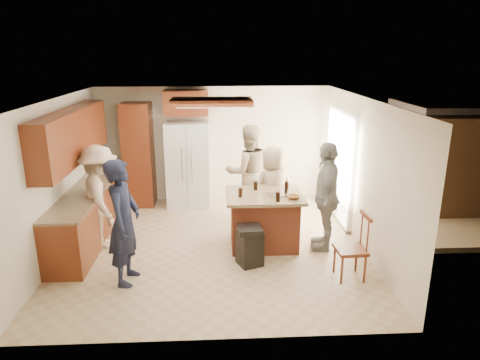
{
  "coord_description": "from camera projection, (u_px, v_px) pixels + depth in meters",
  "views": [
    {
      "loc": [
        0.09,
        -6.73,
        3.23
      ],
      "look_at": [
        0.45,
        0.09,
        1.15
      ],
      "focal_mm": 32.0,
      "sensor_mm": 36.0,
      "label": 1
    }
  ],
  "objects": [
    {
      "name": "island_items",
      "position": [
        278.0,
        193.0,
        7.03
      ],
      "size": [
        1.0,
        0.68,
        0.15
      ],
      "color": "silver",
      "rests_on": "kitchen_island"
    },
    {
      "name": "back_wall_units",
      "position": [
        150.0,
        142.0,
        9.0
      ],
      "size": [
        1.8,
        0.6,
        2.45
      ],
      "color": "maroon",
      "rests_on": "ground"
    },
    {
      "name": "spindle_chair",
      "position": [
        352.0,
        249.0,
        6.21
      ],
      "size": [
        0.44,
        0.44,
        0.99
      ],
      "color": "maroon",
      "rests_on": "ground"
    },
    {
      "name": "person_counter",
      "position": [
        100.0,
        197.0,
        7.13
      ],
      "size": [
        0.96,
        1.26,
        1.76
      ],
      "primitive_type": "imported",
      "rotation": [
        0.0,
        0.0,
        2.0
      ],
      "color": "tan",
      "rests_on": "ground"
    },
    {
      "name": "left_cabinetry",
      "position": [
        83.0,
        188.0,
        7.36
      ],
      "size": [
        0.64,
        3.0,
        2.3
      ],
      "color": "maroon",
      "rests_on": "ground"
    },
    {
      "name": "person_side_right",
      "position": [
        326.0,
        196.0,
        7.05
      ],
      "size": [
        0.79,
        1.17,
        1.84
      ],
      "primitive_type": "imported",
      "rotation": [
        0.0,
        0.0,
        -1.81
      ],
      "color": "gray",
      "rests_on": "ground"
    },
    {
      "name": "person_behind_right",
      "position": [
        274.0,
        189.0,
        7.8
      ],
      "size": [
        0.91,
        0.75,
        1.61
      ],
      "primitive_type": "imported",
      "rotation": [
        0.0,
        0.0,
        3.49
      ],
      "color": "tan",
      "rests_on": "ground"
    },
    {
      "name": "kitchen_island",
      "position": [
        264.0,
        219.0,
        7.27
      ],
      "size": [
        1.28,
        1.03,
        0.93
      ],
      "color": "#A8472B",
      "rests_on": "ground"
    },
    {
      "name": "person_front_left",
      "position": [
        124.0,
        222.0,
        6.0
      ],
      "size": [
        0.55,
        0.71,
        1.83
      ],
      "primitive_type": "imported",
      "rotation": [
        0.0,
        0.0,
        1.47
      ],
      "color": "black",
      "rests_on": "ground"
    },
    {
      "name": "person_behind_left",
      "position": [
        248.0,
        172.0,
        8.37
      ],
      "size": [
        1.01,
        0.73,
        1.88
      ],
      "primitive_type": "imported",
      "rotation": [
        0.0,
        0.0,
        3.34
      ],
      "color": "tan",
      "rests_on": "ground"
    },
    {
      "name": "trash_bin",
      "position": [
        250.0,
        246.0,
        6.64
      ],
      "size": [
        0.44,
        0.44,
        0.63
      ],
      "color": "black",
      "rests_on": "ground"
    },
    {
      "name": "room_shell",
      "position": [
        424.0,
        169.0,
        8.9
      ],
      "size": [
        8.0,
        5.2,
        5.0
      ],
      "color": "tan",
      "rests_on": "ground"
    },
    {
      "name": "refrigerator",
      "position": [
        188.0,
        164.0,
        9.1
      ],
      "size": [
        0.9,
        0.76,
        1.8
      ],
      "color": "white",
      "rests_on": "ground"
    }
  ]
}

